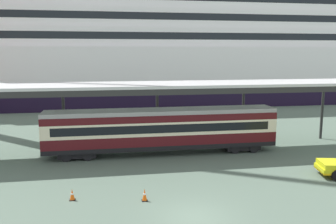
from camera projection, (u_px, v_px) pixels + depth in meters
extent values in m
plane|color=#536658|center=(195.00, 217.00, 20.51)|extent=(400.00, 400.00, 0.00)
cube|color=black|center=(217.00, 90.00, 75.61)|extent=(133.12, 29.09, 3.03)
cube|color=white|center=(218.00, 65.00, 74.80)|extent=(133.12, 29.09, 7.08)
cube|color=white|center=(218.00, 40.00, 73.98)|extent=(122.47, 26.76, 3.14)
cube|color=black|center=(243.00, 36.00, 60.99)|extent=(117.15, 0.12, 1.13)
cube|color=white|center=(219.00, 24.00, 73.47)|extent=(117.57, 25.69, 3.14)
cube|color=black|center=(242.00, 17.00, 61.01)|extent=(112.46, 0.12, 1.13)
cube|color=white|center=(219.00, 8.00, 72.97)|extent=(112.67, 24.62, 3.14)
cube|color=silver|center=(161.00, 85.00, 32.79)|extent=(44.41, 5.83, 0.25)
cube|color=#272727|center=(166.00, 92.00, 30.11)|extent=(44.41, 0.20, 0.50)
cylinder|color=#272727|center=(64.00, 118.00, 34.26)|extent=(0.28, 0.28, 6.16)
cylinder|color=#272727|center=(157.00, 115.00, 35.75)|extent=(0.28, 0.28, 6.16)
cylinder|color=#272727|center=(243.00, 113.00, 37.25)|extent=(0.28, 0.28, 6.16)
cylinder|color=#272727|center=(322.00, 110.00, 38.74)|extent=(0.28, 0.28, 6.16)
cube|color=black|center=(162.00, 145.00, 33.18)|extent=(20.81, 2.80, 0.40)
cube|color=#470F14|center=(162.00, 138.00, 33.07)|extent=(20.81, 2.80, 0.90)
cube|color=#EFE5BE|center=(162.00, 126.00, 32.90)|extent=(20.81, 2.80, 1.20)
cube|color=black|center=(164.00, 129.00, 31.56)|extent=(19.14, 0.08, 0.72)
cube|color=#470F14|center=(162.00, 117.00, 32.76)|extent=(20.81, 2.80, 0.60)
cube|color=#9D9D9D|center=(162.00, 111.00, 32.68)|extent=(20.81, 2.69, 0.36)
cube|color=black|center=(78.00, 153.00, 31.98)|extent=(3.20, 2.35, 0.50)
cylinder|color=black|center=(66.00, 157.00, 30.69)|extent=(0.84, 0.12, 0.84)
cylinder|color=black|center=(88.00, 156.00, 30.99)|extent=(0.84, 0.12, 0.84)
cube|color=black|center=(240.00, 145.00, 34.50)|extent=(3.20, 2.35, 0.50)
cylinder|color=black|center=(235.00, 149.00, 33.21)|extent=(0.84, 0.12, 0.84)
cylinder|color=black|center=(254.00, 148.00, 33.51)|extent=(0.84, 0.12, 0.84)
cylinder|color=black|center=(326.00, 167.00, 28.16)|extent=(0.83, 0.41, 0.80)
cube|color=black|center=(72.00, 200.00, 22.81)|extent=(0.36, 0.36, 0.04)
cone|color=#EA590F|center=(72.00, 194.00, 22.75)|extent=(0.30, 0.30, 0.68)
cylinder|color=white|center=(72.00, 194.00, 22.74)|extent=(0.17, 0.17, 0.10)
cube|color=black|center=(145.00, 200.00, 22.69)|extent=(0.36, 0.36, 0.04)
cone|color=#EA590F|center=(145.00, 194.00, 22.63)|extent=(0.30, 0.30, 0.74)
cylinder|color=white|center=(145.00, 194.00, 22.62)|extent=(0.17, 0.17, 0.10)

